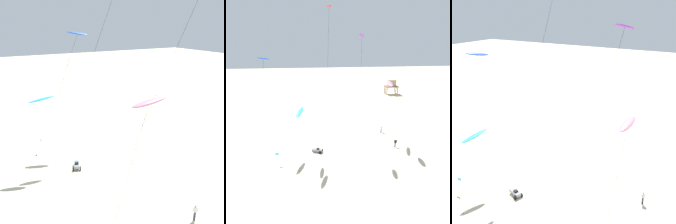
# 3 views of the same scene
# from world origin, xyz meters

# --- Properties ---
(ground_plane) EXTENTS (260.00, 260.00, 0.00)m
(ground_plane) POSITION_xyz_m (0.00, 0.00, 0.00)
(ground_plane) COLOR beige
(kite_pink) EXTENTS (1.17, 4.69, 12.60)m
(kite_pink) POSITION_xyz_m (9.66, 2.82, 12.11)
(kite_pink) COLOR pink
(kite_pink) RESTS_ON ground
(kite_blue) EXTENTS (2.12, 7.59, 16.82)m
(kite_blue) POSITION_xyz_m (-11.87, 5.67, 16.25)
(kite_blue) COLOR blue
(kite_blue) RESTS_ON ground
(kite_cyan) EXTENTS (1.37, 4.29, 9.50)m
(kite_cyan) POSITION_xyz_m (-5.72, -1.68, 9.03)
(kite_cyan) COLOR #33BFE0
(kite_cyan) RESTS_ON ground
(kite_white) EXTENTS (1.29, 5.70, 13.97)m
(kite_white) POSITION_xyz_m (-7.65, 2.81, 13.62)
(kite_white) COLOR white
(kite_white) RESTS_ON ground
(kite_flyer_middle) EXTENTS (0.70, 0.69, 1.67)m
(kite_flyer_middle) POSITION_xyz_m (10.83, 7.96, 0.89)
(kite_flyer_middle) COLOR #33333D
(kite_flyer_middle) RESTS_ON ground
(beach_buggy) EXTENTS (2.12, 1.43, 0.82)m
(beach_buggy) POSITION_xyz_m (-3.38, 1.56, 0.43)
(beach_buggy) COLOR gray
(beach_buggy) RESTS_ON ground
(marker_flag) EXTENTS (0.56, 0.05, 2.10)m
(marker_flag) POSITION_xyz_m (-10.01, -1.31, 1.49)
(marker_flag) COLOR gray
(marker_flag) RESTS_ON ground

